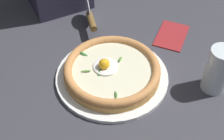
{
  "coord_description": "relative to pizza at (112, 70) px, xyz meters",
  "views": [
    {
      "loc": [
        -0.59,
        0.2,
        0.64
      ],
      "look_at": [
        -0.04,
        -0.04,
        0.03
      ],
      "focal_mm": 48.99,
      "sensor_mm": 36.0,
      "label": 1
    }
  ],
  "objects": [
    {
      "name": "folded_napkin",
      "position": [
        0.09,
        -0.26,
        -0.03
      ],
      "size": [
        0.16,
        0.16,
        0.01
      ],
      "primitive_type": "cube",
      "rotation": [
        0.0,
        0.0,
        2.34
      ],
      "color": "maroon",
      "rests_on": "ground"
    },
    {
      "name": "pizza_cutter",
      "position": [
        0.24,
        -0.03,
        0.01
      ],
      "size": [
        0.15,
        0.04,
        0.09
      ],
      "color": "silver",
      "rests_on": "ground"
    },
    {
      "name": "ground_plane",
      "position": [
        0.04,
        0.04,
        -0.05
      ],
      "size": [
        2.4,
        2.4,
        0.03
      ],
      "primitive_type": "cube",
      "color": "#393841",
      "rests_on": "ground"
    },
    {
      "name": "pizza_plate",
      "position": [
        -0.0,
        -0.0,
        -0.03
      ],
      "size": [
        0.32,
        0.32,
        0.01
      ],
      "primitive_type": "cylinder",
      "color": "white",
      "rests_on": "ground"
    },
    {
      "name": "drinking_glass",
      "position": [
        -0.14,
        -0.24,
        0.03
      ],
      "size": [
        0.07,
        0.07,
        0.14
      ],
      "color": "silver",
      "rests_on": "ground"
    },
    {
      "name": "pizza",
      "position": [
        0.0,
        0.0,
        0.0
      ],
      "size": [
        0.27,
        0.27,
        0.06
      ],
      "color": "#CD9149",
      "rests_on": "pizza_plate"
    }
  ]
}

